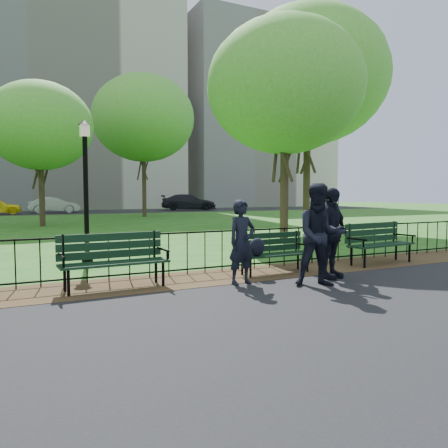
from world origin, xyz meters
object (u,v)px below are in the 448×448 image
sedan_dark (189,202)px  tree_mid_e (308,77)px  tree_near_e (285,87)px  sedan_silver (54,205)px  park_bench_right_a (378,239)px  lamppost (86,185)px  person_right (331,233)px  park_bench_main (268,248)px  tree_far_c (40,126)px  person_mid (320,235)px  park_bench_left_a (113,255)px  tree_far_e (143,118)px  person_left (242,242)px

sedan_dark → tree_mid_e: bearing=-171.7°
tree_near_e → sedan_silver: 27.42m
park_bench_right_a → lamppost: (-6.17, 3.42, 1.27)m
tree_near_e → person_right: 9.08m
tree_mid_e → sedan_silver: (-8.55, 23.91, -6.17)m
park_bench_main → tree_far_c: tree_far_c is taller
sedan_dark → person_right: bearing=-179.4°
sedan_silver → person_mid: bearing=-172.0°
tree_mid_e → park_bench_left_a: bearing=-141.5°
person_mid → park_bench_main: bearing=122.8°
tree_near_e → park_bench_left_a: bearing=-142.3°
person_mid → tree_near_e: bearing=84.1°
lamppost → sedan_silver: size_ratio=0.84×
sedan_silver → tree_far_c: bearing=178.3°
tree_far_e → person_left: tree_far_e is taller
person_left → person_right: (1.82, -0.30, 0.11)m
tree_far_c → sedan_dark: 22.79m
park_bench_left_a → park_bench_right_a: (6.25, -0.06, 0.00)m
sedan_silver → tree_far_e: bearing=-144.7°
tree_mid_e → person_mid: bearing=-125.9°
park_bench_right_a → tree_far_e: 24.02m
tree_far_e → tree_far_c: bearing=-137.9°
park_bench_left_a → tree_far_c: size_ratio=0.26×
person_left → sedan_silver: (-0.23, 32.98, -0.10)m
tree_far_c → sedan_dark: bearing=48.6°
person_right → person_left: bearing=153.9°
park_bench_right_a → tree_far_e: (0.97, 23.13, 6.43)m
park_bench_left_a → tree_far_e: bearing=70.2°
park_bench_right_a → lamppost: 7.17m
person_left → lamppost: bearing=109.0°
tree_mid_e → tree_far_c: size_ratio=1.34×
lamppost → person_mid: size_ratio=1.87×
park_bench_right_a → sedan_silver: size_ratio=0.47×
person_mid → person_right: 0.81m
sedan_silver → park_bench_right_a: bearing=-166.8°
tree_far_e → person_left: (-5.03, -23.78, -6.25)m
park_bench_right_a → park_bench_main: bearing=174.2°
sedan_silver → tree_near_e: bearing=-162.3°
lamppost → tree_far_c: bearing=90.6°
park_bench_left_a → person_right: size_ratio=1.06×
tree_near_e → sedan_silver: size_ratio=1.94×
park_bench_main → sedan_silver: bearing=90.6°
park_bench_main → tree_mid_e: 12.85m
lamppost → tree_far_e: (7.14, 19.70, 5.16)m
park_bench_main → person_left: (-0.96, -0.64, 0.23)m
person_right → sedan_silver: (-2.05, 33.28, -0.21)m
tree_far_e → person_right: bearing=-97.6°
park_bench_right_a → person_left: 4.12m
sedan_silver → sedan_dark: size_ratio=0.75×
tree_near_e → tree_mid_e: 4.01m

